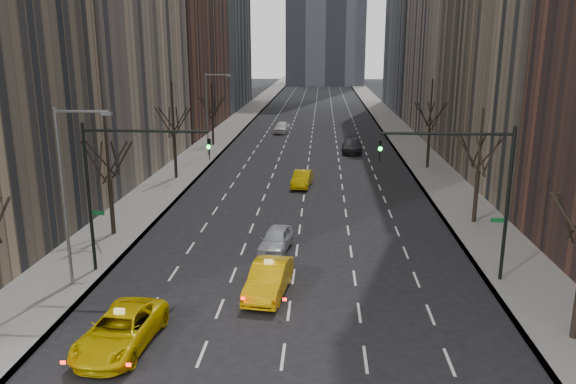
# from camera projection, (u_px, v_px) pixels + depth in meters

# --- Properties ---
(sidewalk_left) EXTENTS (4.50, 320.00, 0.15)m
(sidewalk_left) POSITION_uv_depth(u_px,v_px,m) (234.00, 125.00, 86.68)
(sidewalk_left) COLOR slate
(sidewalk_left) RESTS_ON ground
(sidewalk_right) EXTENTS (4.50, 320.00, 0.15)m
(sidewalk_right) POSITION_uv_depth(u_px,v_px,m) (394.00, 127.00, 85.23)
(sidewalk_right) COLOR slate
(sidewalk_right) RESTS_ON ground
(tree_lw_b) EXTENTS (3.36, 3.50, 7.82)m
(tree_lw_b) POSITION_uv_depth(u_px,v_px,m) (109.00, 180.00, 35.51)
(tree_lw_b) COLOR black
(tree_lw_b) RESTS_ON ground
(tree_lw_c) EXTENTS (3.36, 3.50, 8.74)m
(tree_lw_c) POSITION_uv_depth(u_px,v_px,m) (174.00, 136.00, 50.89)
(tree_lw_c) COLOR black
(tree_lw_c) RESTS_ON ground
(tree_lw_d) EXTENTS (3.36, 3.50, 7.36)m
(tree_lw_d) POSITION_uv_depth(u_px,v_px,m) (212.00, 117.00, 68.40)
(tree_lw_d) COLOR black
(tree_lw_d) RESTS_ON ground
(tree_rw_b) EXTENTS (3.36, 3.50, 7.82)m
(tree_rw_b) POSITION_uv_depth(u_px,v_px,m) (478.00, 171.00, 37.96)
(tree_rw_b) COLOR black
(tree_rw_b) RESTS_ON ground
(tree_rw_c) EXTENTS (3.36, 3.50, 8.74)m
(tree_rw_c) POSITION_uv_depth(u_px,v_px,m) (430.00, 129.00, 55.26)
(tree_rw_c) COLOR black
(tree_rw_c) RESTS_ON ground
(traffic_mast_left) EXTENTS (6.69, 0.39, 8.00)m
(traffic_mast_left) POSITION_uv_depth(u_px,v_px,m) (119.00, 174.00, 29.10)
(traffic_mast_left) COLOR black
(traffic_mast_left) RESTS_ON ground
(traffic_mast_right) EXTENTS (6.69, 0.39, 8.00)m
(traffic_mast_right) POSITION_uv_depth(u_px,v_px,m) (475.00, 179.00, 28.02)
(traffic_mast_right) COLOR black
(traffic_mast_right) RESTS_ON ground
(streetlight_near) EXTENTS (2.83, 0.22, 9.00)m
(streetlight_near) POSITION_uv_depth(u_px,v_px,m) (69.00, 180.00, 27.24)
(streetlight_near) COLOR slate
(streetlight_near) RESTS_ON ground
(streetlight_far) EXTENTS (2.83, 0.22, 9.00)m
(streetlight_far) POSITION_uv_depth(u_px,v_px,m) (210.00, 106.00, 61.05)
(streetlight_far) COLOR slate
(streetlight_far) RESTS_ON ground
(taxi_suv) EXTENTS (2.90, 5.50, 1.48)m
(taxi_suv) POSITION_uv_depth(u_px,v_px,m) (120.00, 330.00, 22.77)
(taxi_suv) COLOR #DFBC04
(taxi_suv) RESTS_ON ground
(taxi_sedan) EXTENTS (2.25, 4.98, 1.58)m
(taxi_sedan) POSITION_uv_depth(u_px,v_px,m) (269.00, 279.00, 27.66)
(taxi_sedan) COLOR #F2B005
(taxi_sedan) RESTS_ON ground
(silver_sedan_ahead) EXTENTS (2.16, 4.31, 1.41)m
(silver_sedan_ahead) POSITION_uv_depth(u_px,v_px,m) (276.00, 240.00, 33.54)
(silver_sedan_ahead) COLOR #ABADB3
(silver_sedan_ahead) RESTS_ON ground
(far_taxi) EXTENTS (1.90, 4.32, 1.38)m
(far_taxi) POSITION_uv_depth(u_px,v_px,m) (302.00, 179.00, 48.97)
(far_taxi) COLOR #DCB404
(far_taxi) RESTS_ON ground
(far_suv_grey) EXTENTS (2.33, 5.51, 1.59)m
(far_suv_grey) POSITION_uv_depth(u_px,v_px,m) (352.00, 145.00, 64.86)
(far_suv_grey) COLOR #292A2E
(far_suv_grey) RESTS_ON ground
(far_car_white) EXTENTS (2.37, 4.86, 1.60)m
(far_car_white) POSITION_uv_depth(u_px,v_px,m) (282.00, 127.00, 79.34)
(far_car_white) COLOR white
(far_car_white) RESTS_ON ground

